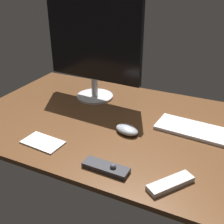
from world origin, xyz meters
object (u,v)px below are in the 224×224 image
computer_mouse (127,130)px  tv_remote (171,183)px  keyboard (200,131)px  media_remote (106,168)px  monitor (93,45)px  notepad (43,142)px

computer_mouse → tv_remote: bearing=-24.8°
keyboard → media_remote: 45.69cm
monitor → notepad: bearing=-83.5°
media_remote → notepad: media_remote is taller
computer_mouse → notepad: 34.25cm
tv_remote → notepad: bearing=123.3°
monitor → media_remote: bearing=-54.5°
media_remote → tv_remote: media_remote is taller
computer_mouse → notepad: computer_mouse is taller
tv_remote → keyboard: bearing=31.6°
computer_mouse → notepad: size_ratio=0.66×
monitor → media_remote: (32.44, -51.67, -27.01)cm
computer_mouse → monitor: bearing=156.9°
computer_mouse → notepad: bearing=-122.9°
keyboard → tv_remote: 36.96cm
monitor → notepad: 55.12cm
tv_remote → media_remote: bearing=130.4°
keyboard → computer_mouse: (-27.57, -13.26, 0.90)cm
monitor → computer_mouse: bearing=-38.5°
keyboard → tv_remote: bearing=-90.1°
media_remote → monitor: bearing=123.5°
computer_mouse → notepad: (-26.88, -21.18, -1.29)cm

